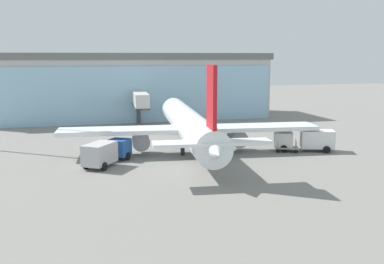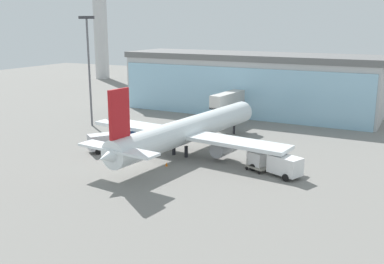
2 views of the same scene
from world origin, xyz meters
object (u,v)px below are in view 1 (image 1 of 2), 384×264
Objects in this scene: jet_bridge at (140,100)px; airplane at (189,125)px; fuel_truck at (306,139)px; safety_cone_nose at (210,162)px; baggage_cart at (287,148)px; safety_cone_wingtip at (88,160)px; catering_truck at (106,152)px.

airplane is (2.20, -21.75, -1.11)m from jet_bridge.
fuel_truck is (14.20, -3.80, -1.86)m from airplane.
safety_cone_nose is (-13.87, -3.11, -1.19)m from fuel_truck.
jet_bridge is at bearing 145.11° from baggage_cart.
safety_cone_nose is (-11.34, -3.39, -0.23)m from baggage_cart.
safety_cone_nose is at bearing -169.35° from airplane.
baggage_cart is at bearing 16.24° from fuel_truck.
baggage_cart is 5.85× the size of safety_cone_nose.
safety_cone_nose and safety_cone_wingtip have the same top height.
airplane reaches higher than jet_bridge.
fuel_truck is at bearing -2.93° from safety_cone_wingtip.
baggage_cart reaches higher than safety_cone_nose.
airplane is 4.75× the size of fuel_truck.
jet_bridge reaches higher than catering_truck.
catering_truck is (-10.60, -3.96, -1.86)m from airplane.
catering_truck is 22.31m from baggage_cart.
fuel_truck is (24.81, 0.17, 0.00)m from catering_truck.
catering_truck reaches higher than baggage_cart.
safety_cone_nose is at bearing -137.06° from baggage_cart.
fuel_truck reaches higher than baggage_cart.
catering_truck is at bearing -38.77° from safety_cone_wingtip.
jet_bridge is 26.61m from safety_cone_wingtip.
safety_cone_wingtip is at bearing 87.77° from catering_truck.
catering_truck is 13.05× the size of safety_cone_wingtip.
catering_truck is 0.95× the size of fuel_truck.
airplane reaches higher than fuel_truck.
safety_cone_nose is at bearing -169.17° from jet_bridge.
airplane is 5.02× the size of catering_truck.
baggage_cart is at bearing -52.32° from catering_truck.
jet_bridge is 1.59× the size of catering_truck.
catering_truck reaches higher than safety_cone_wingtip.
safety_cone_nose is 1.00× the size of safety_cone_wingtip.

